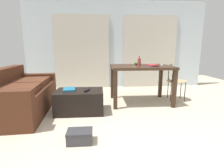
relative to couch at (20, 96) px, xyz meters
name	(u,v)px	position (x,y,z in m)	size (l,w,h in m)	color
ground_plane	(127,111)	(1.94, -0.06, -0.32)	(8.24, 8.24, 0.00)	beige
wall_back	(116,45)	(1.94, 2.05, 0.92)	(5.23, 0.10, 2.48)	silver
curtains	(116,52)	(1.94, 1.97, 0.73)	(3.57, 0.03, 2.09)	beige
couch	(20,96)	(0.00, 0.00, 0.00)	(0.97, 1.80, 0.80)	#4C2819
coffee_table	(80,101)	(1.07, -0.05, -0.12)	(0.85, 0.57, 0.41)	black
craft_table	(141,71)	(2.31, 0.42, 0.37)	(1.25, 0.86, 0.80)	#382619
wire_chair	(174,78)	(3.09, 0.55, 0.18)	(0.42, 0.44, 0.82)	tan
bottle_near	(139,62)	(2.24, 0.33, 0.56)	(0.07, 0.07, 0.20)	#99332D
bowl	(138,63)	(2.28, 0.62, 0.52)	(0.16, 0.16, 0.08)	#477033
book_stack	(152,65)	(2.50, 0.31, 0.49)	(0.27, 0.33, 0.03)	#4C4C51
tv_remote_on_table	(162,65)	(2.76, 0.46, 0.49)	(0.04, 0.17, 0.02)	#B7B7B2
scissors	(134,67)	(2.11, 0.20, 0.48)	(0.06, 0.10, 0.00)	#9EA0A5
tv_remote_primary	(87,90)	(1.21, -0.11, 0.10)	(0.04, 0.18, 0.02)	black
magazine	(69,89)	(0.88, 0.01, 0.10)	(0.21, 0.29, 0.03)	#1E668C
shoebox	(80,136)	(1.18, -1.11, -0.24)	(0.31, 0.22, 0.16)	#38383D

